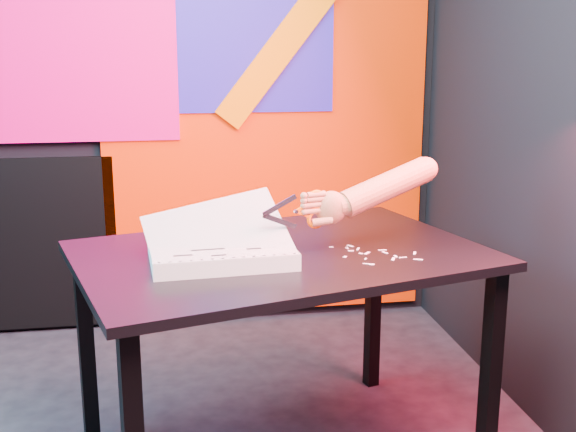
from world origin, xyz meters
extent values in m
cube|color=black|center=(0.00, 1.50, 1.35)|extent=(3.00, 0.01, 2.70)
cube|color=#ED2700|center=(0.65, 1.47, 0.85)|extent=(1.60, 0.02, 1.60)
cube|color=#2919AC|center=(0.55, 1.46, 1.45)|extent=(0.85, 0.02, 0.75)
cube|color=#F2006C|center=(-0.25, 1.45, 1.35)|extent=(0.95, 0.02, 0.80)
cube|color=#FF7100|center=(0.85, 1.44, 1.55)|extent=(0.91, 0.02, 1.11)
cube|color=black|center=(-0.14, 0.35, 0.36)|extent=(0.06, 0.06, 0.72)
cube|color=black|center=(1.16, -0.05, 0.36)|extent=(0.06, 0.06, 0.72)
cube|color=black|center=(0.97, 0.65, 0.36)|extent=(0.06, 0.06, 0.72)
cube|color=black|center=(0.51, 0.15, 0.73)|extent=(1.45, 1.15, 0.03)
cube|color=silver|center=(0.32, 0.07, 0.78)|extent=(0.45, 0.34, 0.05)
cube|color=white|center=(0.32, 0.07, 0.80)|extent=(0.45, 0.34, 0.00)
cube|color=white|center=(0.32, 0.07, 0.81)|extent=(0.44, 0.32, 0.13)
cube|color=white|center=(0.31, 0.09, 0.83)|extent=(0.47, 0.31, 0.23)
cylinder|color=black|center=(0.13, -0.09, 0.80)|extent=(0.01, 0.01, 0.00)
cylinder|color=black|center=(0.16, -0.09, 0.80)|extent=(0.01, 0.01, 0.00)
cylinder|color=black|center=(0.19, -0.08, 0.80)|extent=(0.01, 0.01, 0.00)
cylinder|color=black|center=(0.22, -0.08, 0.80)|extent=(0.01, 0.01, 0.00)
cylinder|color=black|center=(0.25, -0.08, 0.80)|extent=(0.01, 0.01, 0.00)
cylinder|color=black|center=(0.28, -0.08, 0.80)|extent=(0.01, 0.01, 0.00)
cylinder|color=black|center=(0.31, -0.08, 0.80)|extent=(0.01, 0.01, 0.00)
cylinder|color=black|center=(0.34, -0.07, 0.80)|extent=(0.01, 0.01, 0.00)
cylinder|color=black|center=(0.37, -0.07, 0.80)|extent=(0.01, 0.01, 0.00)
cylinder|color=black|center=(0.40, -0.07, 0.80)|extent=(0.01, 0.01, 0.00)
cylinder|color=black|center=(0.43, -0.07, 0.80)|extent=(0.01, 0.01, 0.00)
cylinder|color=black|center=(0.46, -0.06, 0.80)|extent=(0.01, 0.01, 0.00)
cylinder|color=black|center=(0.49, -0.06, 0.80)|extent=(0.01, 0.01, 0.00)
cylinder|color=black|center=(0.52, -0.06, 0.80)|extent=(0.01, 0.01, 0.00)
cylinder|color=black|center=(0.11, 0.20, 0.80)|extent=(0.01, 0.01, 0.00)
cylinder|color=black|center=(0.14, 0.20, 0.80)|extent=(0.01, 0.01, 0.00)
cylinder|color=black|center=(0.17, 0.21, 0.80)|extent=(0.01, 0.01, 0.00)
cylinder|color=black|center=(0.20, 0.21, 0.80)|extent=(0.01, 0.01, 0.00)
cylinder|color=black|center=(0.23, 0.21, 0.80)|extent=(0.01, 0.01, 0.00)
cylinder|color=black|center=(0.26, 0.21, 0.80)|extent=(0.01, 0.01, 0.00)
cylinder|color=black|center=(0.29, 0.21, 0.80)|extent=(0.01, 0.01, 0.00)
cylinder|color=black|center=(0.32, 0.22, 0.80)|extent=(0.01, 0.01, 0.00)
cylinder|color=black|center=(0.35, 0.22, 0.80)|extent=(0.01, 0.01, 0.00)
cylinder|color=black|center=(0.38, 0.22, 0.80)|extent=(0.01, 0.01, 0.00)
cylinder|color=black|center=(0.41, 0.22, 0.80)|extent=(0.01, 0.01, 0.00)
cylinder|color=black|center=(0.44, 0.23, 0.80)|extent=(0.01, 0.01, 0.00)
cylinder|color=black|center=(0.47, 0.23, 0.80)|extent=(0.01, 0.01, 0.00)
cylinder|color=black|center=(0.50, 0.23, 0.80)|extent=(0.01, 0.01, 0.00)
cube|color=black|center=(0.21, 0.12, 0.80)|extent=(0.08, 0.02, 0.00)
cube|color=black|center=(0.34, 0.11, 0.80)|extent=(0.06, 0.01, 0.00)
cube|color=black|center=(0.27, 0.02, 0.80)|extent=(0.10, 0.02, 0.00)
cube|color=black|center=(0.41, 0.01, 0.80)|extent=(0.05, 0.01, 0.00)
cube|color=black|center=(0.20, -0.03, 0.80)|extent=(0.06, 0.01, 0.00)
cube|color=black|center=(0.36, 0.16, 0.80)|extent=(0.07, 0.02, 0.00)
cube|color=black|center=(0.30, -0.04, 0.80)|extent=(0.05, 0.01, 0.00)
cube|color=silver|center=(0.50, 0.06, 0.92)|extent=(0.11, 0.04, 0.06)
cube|color=silver|center=(0.50, 0.06, 0.87)|extent=(0.11, 0.04, 0.06)
cylinder|color=silver|center=(0.55, 0.08, 0.90)|extent=(0.02, 0.01, 0.01)
cube|color=#F75500|center=(0.57, 0.08, 0.89)|extent=(0.04, 0.02, 0.03)
cube|color=#F75500|center=(0.57, 0.08, 0.91)|extent=(0.04, 0.02, 0.03)
torus|color=#F75500|center=(0.62, 0.10, 0.93)|extent=(0.06, 0.03, 0.06)
torus|color=#F75500|center=(0.62, 0.10, 0.87)|extent=(0.06, 0.03, 0.06)
ellipsoid|color=#A57056|center=(0.67, 0.11, 0.90)|extent=(0.10, 0.06, 0.11)
cylinder|color=#A57056|center=(0.62, 0.10, 0.89)|extent=(0.08, 0.04, 0.02)
cylinder|color=#A57056|center=(0.62, 0.10, 0.91)|extent=(0.08, 0.04, 0.02)
cylinder|color=#A57056|center=(0.62, 0.10, 0.93)|extent=(0.07, 0.04, 0.02)
cylinder|color=#A57056|center=(0.62, 0.10, 0.94)|extent=(0.06, 0.04, 0.02)
cylinder|color=#A57056|center=(0.63, 0.09, 0.86)|extent=(0.07, 0.03, 0.03)
cylinder|color=#A57056|center=(0.72, 0.13, 0.90)|extent=(0.08, 0.08, 0.07)
cylinder|color=#A57056|center=(0.86, 0.17, 0.95)|extent=(0.34, 0.18, 0.18)
sphere|color=#A57056|center=(1.01, 0.21, 0.99)|extent=(0.08, 0.08, 0.08)
cube|color=white|center=(0.76, 0.08, 0.75)|extent=(0.02, 0.01, 0.00)
cube|color=white|center=(0.84, 0.08, 0.75)|extent=(0.02, 0.02, 0.00)
cube|color=white|center=(0.68, 0.17, 0.75)|extent=(0.01, 0.01, 0.00)
cube|color=white|center=(0.75, -0.03, 0.75)|extent=(0.02, 0.01, 0.00)
cube|color=white|center=(0.78, 0.08, 0.75)|extent=(0.03, 0.03, 0.00)
cube|color=white|center=(0.84, 0.00, 0.75)|extent=(0.02, 0.03, 0.00)
cube|color=white|center=(0.76, 0.13, 0.75)|extent=(0.02, 0.03, 0.00)
cube|color=white|center=(0.86, 0.03, 0.75)|extent=(0.01, 0.02, 0.00)
cube|color=white|center=(0.76, 0.02, 0.75)|extent=(0.01, 0.01, 0.00)
cube|color=white|center=(0.92, -0.01, 0.75)|extent=(0.03, 0.02, 0.00)
cube|color=white|center=(0.73, 0.11, 0.75)|extent=(0.02, 0.01, 0.00)
cube|color=white|center=(0.73, 0.15, 0.75)|extent=(0.01, 0.02, 0.00)
cube|color=white|center=(0.88, 0.01, 0.75)|extent=(0.03, 0.01, 0.00)
cube|color=white|center=(0.84, 0.10, 0.75)|extent=(0.03, 0.01, 0.00)
cube|color=white|center=(0.76, -0.04, 0.75)|extent=(0.02, 0.01, 0.00)
cube|color=white|center=(0.73, 0.15, 0.75)|extent=(0.01, 0.02, 0.00)
cube|color=white|center=(0.75, 0.17, 0.75)|extent=(0.02, 0.03, 0.00)
cube|color=white|center=(0.70, 0.05, 0.75)|extent=(0.02, 0.02, 0.00)
cube|color=white|center=(0.93, 0.05, 0.75)|extent=(0.02, 0.03, 0.00)
camera|label=1|loc=(0.17, -2.05, 1.40)|focal=45.00mm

